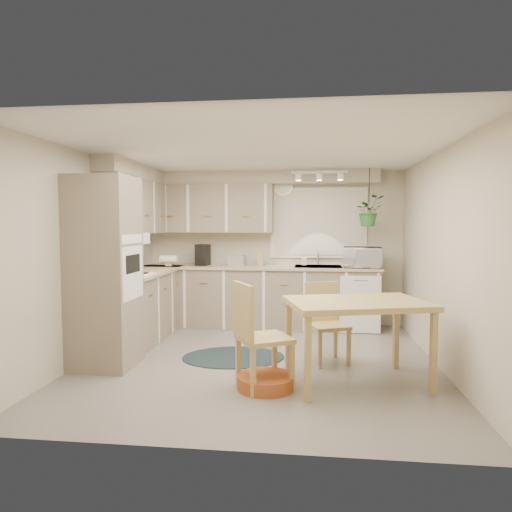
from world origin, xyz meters
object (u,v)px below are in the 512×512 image
object	(u,v)px
chair_left	(264,335)
chair_back	(328,323)
braided_rug	(234,357)
pet_bed	(266,382)
dining_table	(356,342)
microwave	(362,255)

from	to	relation	value
chair_left	chair_back	world-z (taller)	chair_left
braided_rug	pet_bed	distance (m)	1.09
dining_table	microwave	distance (m)	2.44
dining_table	chair_back	xyz separation A→B (m)	(-0.25, 0.66, 0.04)
chair_left	braided_rug	world-z (taller)	chair_left
dining_table	chair_back	distance (m)	0.70
braided_rug	chair_left	bearing A→B (deg)	-64.14
chair_left	microwave	distance (m)	2.87
dining_table	braided_rug	size ratio (longest dim) A/B	1.09
dining_table	pet_bed	world-z (taller)	dining_table
chair_back	braided_rug	xyz separation A→B (m)	(-1.10, 0.07, -0.45)
pet_bed	dining_table	bearing A→B (deg)	15.65
braided_rug	pet_bed	bearing A→B (deg)	-63.87
chair_left	chair_back	size ratio (longest dim) A/B	1.13
chair_back	pet_bed	bearing A→B (deg)	33.46
braided_rug	microwave	xyz separation A→B (m)	(1.66, 1.59, 1.12)
chair_back	microwave	bearing A→B (deg)	-130.39
dining_table	microwave	size ratio (longest dim) A/B	2.41
chair_left	pet_bed	xyz separation A→B (m)	(0.02, -0.02, -0.45)
dining_table	chair_left	world-z (taller)	chair_left
chair_left	pet_bed	world-z (taller)	chair_left
microwave	pet_bed	bearing A→B (deg)	-111.66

